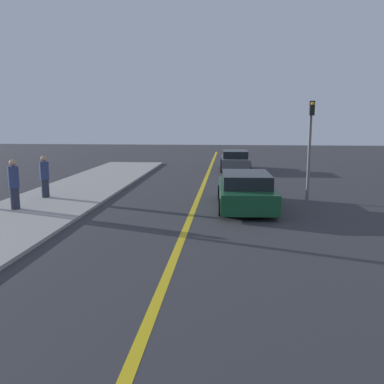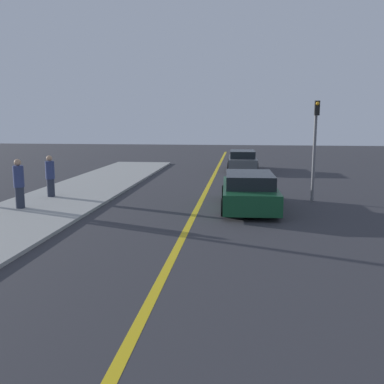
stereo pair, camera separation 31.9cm
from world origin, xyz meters
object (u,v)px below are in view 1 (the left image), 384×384
at_px(car_near_right_lane, 246,191).
at_px(pedestrian_far_standing, 14,184).
at_px(pedestrian_by_sign, 45,177).
at_px(traffic_light, 310,140).
at_px(car_ahead_center, 235,160).

xyz_separation_m(car_near_right_lane, pedestrian_far_standing, (-8.05, -1.41, 0.34)).
distance_m(car_near_right_lane, pedestrian_far_standing, 8.18).
relative_size(car_near_right_lane, pedestrian_by_sign, 2.81).
distance_m(pedestrian_far_standing, traffic_light, 11.06).
bearing_deg(pedestrian_far_standing, car_ahead_center, 59.71).
relative_size(pedestrian_far_standing, traffic_light, 0.45).
height_order(car_ahead_center, pedestrian_far_standing, pedestrian_far_standing).
xyz_separation_m(pedestrian_far_standing, traffic_light, (10.55, 2.98, 1.43)).
relative_size(pedestrian_far_standing, pedestrian_by_sign, 1.04).
bearing_deg(traffic_light, car_near_right_lane, -147.96).
relative_size(car_near_right_lane, car_ahead_center, 1.08).
xyz_separation_m(car_near_right_lane, pedestrian_by_sign, (-7.97, 0.92, 0.31)).
bearing_deg(pedestrian_by_sign, car_near_right_lane, -6.58).
height_order(pedestrian_far_standing, pedestrian_by_sign, pedestrian_far_standing).
xyz_separation_m(pedestrian_far_standing, pedestrian_by_sign, (0.07, 2.33, -0.03)).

